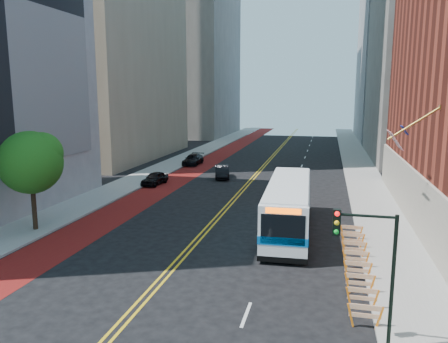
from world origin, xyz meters
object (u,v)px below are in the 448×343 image
street_tree (32,160)px  car_b (222,172)px  car_a (155,178)px  transit_bus (289,205)px  traffic_signal (368,253)px  car_c (193,160)px

street_tree → car_b: 23.30m
street_tree → car_a: (1.94, 16.37, -4.25)m
street_tree → transit_bus: street_tree is taller
traffic_signal → car_a: traffic_signal is taller
street_tree → car_a: 17.02m
traffic_signal → transit_bus: 14.18m
transit_bus → car_c: bearing=117.7°
transit_bus → car_a: size_ratio=3.26×
car_c → transit_bus: bearing=-59.9°
traffic_signal → transit_bus: (-3.92, 13.49, -1.93)m
street_tree → car_c: 30.01m
car_a → car_b: car_b is taller
car_b → car_a: bearing=-153.6°
transit_bus → car_c: size_ratio=2.65×
transit_bus → car_b: size_ratio=2.92×
transit_bus → car_c: (-14.79, 25.71, -1.11)m
car_a → street_tree: bearing=-90.6°
street_tree → traffic_signal: size_ratio=1.32×
street_tree → car_c: bearing=86.2°
traffic_signal → car_a: bearing=125.8°
street_tree → car_a: size_ratio=1.73×
street_tree → car_a: street_tree is taller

